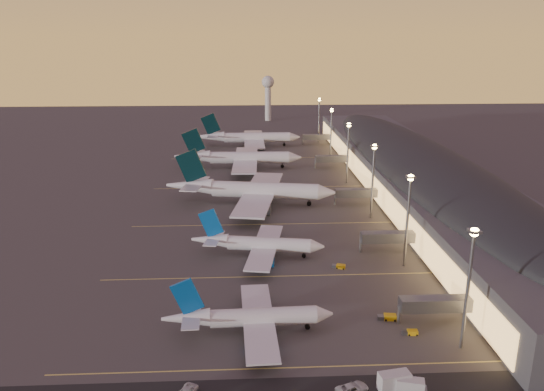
{
  "coord_description": "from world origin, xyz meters",
  "views": [
    {
      "loc": [
        -6.98,
        -131.61,
        60.64
      ],
      "look_at": [
        2.0,
        45.0,
        7.0
      ],
      "focal_mm": 35.0,
      "sensor_mm": 36.0,
      "label": 1
    }
  ],
  "objects": [
    {
      "name": "baggage_tug_c",
      "position": [
        17.94,
        -0.72,
        0.49
      ],
      "size": [
        3.82,
        2.6,
        1.06
      ],
      "rotation": [
        0.0,
        0.0,
        -0.37
      ],
      "color": "#CD9D0D",
      "rests_on": "ground"
    },
    {
      "name": "service_van_e",
      "position": [
        11.24,
        -52.79,
        0.84
      ],
      "size": [
        6.61,
        4.86,
        1.67
      ],
      "primitive_type": "imported",
      "rotation": [
        0.0,
        0.0,
        1.96
      ],
      "color": "silver",
      "rests_on": "ground"
    },
    {
      "name": "lane_markings",
      "position": [
        0.0,
        40.0,
        0.01
      ],
      "size": [
        90.0,
        180.36,
        0.0
      ],
      "color": "#D8C659",
      "rests_on": "ground"
    },
    {
      "name": "airliner_wide_far",
      "position": [
        -5.58,
        165.34,
        4.92
      ],
      "size": [
        59.46,
        53.9,
        19.1
      ],
      "rotation": [
        0.0,
        0.0,
        0.0
      ],
      "color": "silver",
      "rests_on": "ground"
    },
    {
      "name": "radar_tower",
      "position": [
        10.0,
        260.0,
        21.87
      ],
      "size": [
        9.0,
        9.0,
        32.5
      ],
      "color": "silver",
      "rests_on": "ground"
    },
    {
      "name": "catering_truck_a",
      "position": [
        21.54,
        -53.82,
        1.4
      ],
      "size": [
        5.66,
        3.29,
        2.99
      ],
      "rotation": [
        0.0,
        0.0,
        -0.25
      ],
      "color": "silver",
      "rests_on": "ground"
    },
    {
      "name": "baggage_tug_b",
      "position": [
        24.05,
        -28.28,
        0.56
      ],
      "size": [
        4.27,
        2.17,
        1.22
      ],
      "rotation": [
        0.0,
        0.0,
        -0.13
      ],
      "color": "#CD9D0D",
      "rests_on": "ground"
    },
    {
      "name": "airliner_narrow_south",
      "position": [
        -6.85,
        -31.77,
        3.36
      ],
      "size": [
        36.37,
        32.44,
        13.01
      ],
      "rotation": [
        0.0,
        0.0,
        0.03
      ],
      "color": "silver",
      "rests_on": "ground"
    },
    {
      "name": "terminal_building",
      "position": [
        61.84,
        72.47,
        8.78
      ],
      "size": [
        56.35,
        255.0,
        17.46
      ],
      "color": "#454549",
      "rests_on": "ground"
    },
    {
      "name": "light_masts",
      "position": [
        36.0,
        65.0,
        17.55
      ],
      "size": [
        2.2,
        217.2,
        25.9
      ],
      "color": "slate",
      "rests_on": "ground"
    },
    {
      "name": "ground",
      "position": [
        0.0,
        0.0,
        0.0
      ],
      "size": [
        700.0,
        700.0,
        0.0
      ],
      "primitive_type": "plane",
      "color": "#3F3D3A"
    },
    {
      "name": "airliner_wide_near",
      "position": [
        -5.52,
        58.13,
        5.26
      ],
      "size": [
        63.69,
        58.76,
        20.43
      ],
      "rotation": [
        0.0,
        0.0,
        -0.17
      ],
      "color": "silver",
      "rests_on": "ground"
    },
    {
      "name": "airliner_narrow_north",
      "position": [
        -4.0,
        8.97,
        3.55
      ],
      "size": [
        38.38,
        34.67,
        13.73
      ],
      "rotation": [
        0.0,
        0.0,
        -0.17
      ],
      "color": "silver",
      "rests_on": "ground"
    },
    {
      "name": "airliner_wide_mid",
      "position": [
        -10.42,
        113.98,
        4.96
      ],
      "size": [
        60.07,
        54.63,
        19.25
      ],
      "rotation": [
        0.0,
        0.0,
        -0.03
      ],
      "color": "silver",
      "rests_on": "ground"
    },
    {
      "name": "catering_truck_b",
      "position": [
        19.1,
        -52.45,
        1.62
      ],
      "size": [
        6.49,
        3.39,
        3.47
      ],
      "rotation": [
        0.0,
        0.0,
        0.17
      ],
      "color": "silver",
      "rests_on": "ground"
    },
    {
      "name": "baggage_tug_a",
      "position": [
        27.28,
        -34.58,
        0.45
      ],
      "size": [
        3.37,
        1.63,
        0.98
      ],
      "rotation": [
        0.0,
        0.0,
        -0.07
      ],
      "color": "#CD9D0D",
      "rests_on": "ground"
    }
  ]
}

